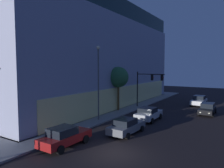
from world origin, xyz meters
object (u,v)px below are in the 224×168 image
(street_lamp_sidewalk, at_px, (98,74))
(car_red, at_px, (65,136))
(modern_building, at_px, (72,57))
(traffic_light_far_corner, at_px, (148,82))
(car_black, at_px, (207,109))
(sidewalk_tree, at_px, (118,77))
(car_grey, at_px, (126,126))
(car_silver, at_px, (148,114))
(car_white, at_px, (199,101))

(street_lamp_sidewalk, xyz_separation_m, car_red, (-8.23, -2.47, -4.81))
(modern_building, distance_m, traffic_light_far_corner, 15.29)
(traffic_light_far_corner, relative_size, car_black, 1.24)
(traffic_light_far_corner, height_order, sidewalk_tree, sidewalk_tree)
(traffic_light_far_corner, relative_size, car_grey, 1.22)
(modern_building, xyz_separation_m, car_grey, (-12.03, -17.96, -7.71))
(car_red, xyz_separation_m, car_black, (19.17, -8.16, -0.05))
(traffic_light_far_corner, height_order, car_red, traffic_light_far_corner)
(car_red, bearing_deg, car_black, -23.06)
(car_silver, distance_m, car_white, 14.45)
(street_lamp_sidewalk, distance_m, sidewalk_tree, 6.34)
(car_grey, height_order, car_silver, car_silver)
(traffic_light_far_corner, relative_size, car_silver, 1.26)
(car_white, bearing_deg, car_grey, 170.85)
(car_red, bearing_deg, modern_building, 40.85)
(sidewalk_tree, height_order, car_red, sidewalk_tree)
(car_red, relative_size, car_white, 1.02)
(car_red, height_order, car_silver, car_red)
(traffic_light_far_corner, xyz_separation_m, car_red, (-19.11, -0.64, -3.34))
(car_black, bearing_deg, car_silver, 143.45)
(street_lamp_sidewalk, height_order, sidewalk_tree, street_lamp_sidewalk)
(traffic_light_far_corner, bearing_deg, sidewalk_tree, 149.69)
(sidewalk_tree, height_order, car_grey, sidewalk_tree)
(modern_building, height_order, car_white, modern_building)
(traffic_light_far_corner, relative_size, car_white, 1.23)
(traffic_light_far_corner, height_order, car_black, traffic_light_far_corner)
(street_lamp_sidewalk, bearing_deg, modern_building, 53.66)
(modern_building, bearing_deg, car_silver, -108.61)
(modern_building, bearing_deg, car_black, -86.19)
(car_silver, xyz_separation_m, car_white, (14.05, -3.40, 0.02))
(modern_building, height_order, car_red, modern_building)
(sidewalk_tree, distance_m, car_silver, 7.78)
(modern_building, xyz_separation_m, traffic_light_far_corner, (1.49, -14.59, -4.32))
(street_lamp_sidewalk, bearing_deg, car_grey, -116.92)
(traffic_light_far_corner, relative_size, street_lamp_sidewalk, 0.63)
(traffic_light_far_corner, xyz_separation_m, car_silver, (-7.49, -3.21, -3.34))
(modern_building, xyz_separation_m, car_black, (1.56, -23.39, -7.71))
(car_white, bearing_deg, car_black, -161.32)
(sidewalk_tree, bearing_deg, car_grey, -145.62)
(traffic_light_far_corner, xyz_separation_m, car_grey, (-13.52, -3.38, -3.39))
(car_grey, xyz_separation_m, car_white, (20.08, -3.23, 0.08))
(car_red, relative_size, car_grey, 1.01)
(car_grey, xyz_separation_m, car_silver, (6.04, 0.17, 0.05))
(car_black, bearing_deg, traffic_light_far_corner, 90.41)
(car_silver, bearing_deg, car_white, -13.61)
(car_red, distance_m, car_silver, 11.90)
(car_black, bearing_deg, sidewalk_tree, 112.19)
(modern_building, bearing_deg, traffic_light_far_corner, -84.15)
(car_silver, bearing_deg, modern_building, 71.39)
(street_lamp_sidewalk, bearing_deg, traffic_light_far_corner, -9.53)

